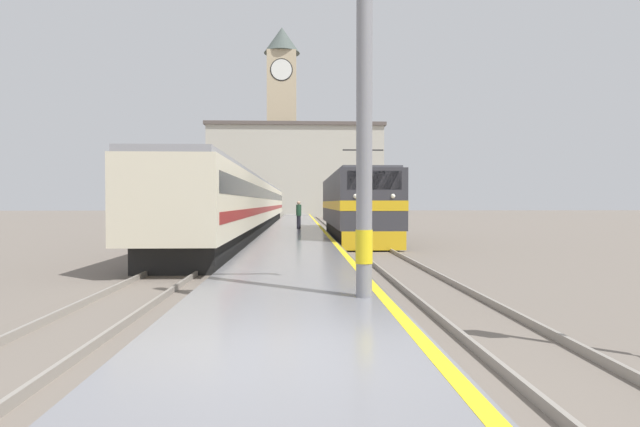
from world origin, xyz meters
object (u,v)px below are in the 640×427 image
at_px(catenary_mast, 368,84).
at_px(person_on_platform, 299,214).
at_px(locomotive_train, 355,206).
at_px(passenger_train, 252,204).
at_px(clock_tower, 282,116).

distance_m(catenary_mast, person_on_platform, 23.36).
relative_size(locomotive_train, catenary_mast, 1.97).
distance_m(passenger_train, person_on_platform, 8.24).
bearing_deg(passenger_train, locomotive_train, -57.85).
bearing_deg(person_on_platform, locomotive_train, -47.68).
height_order(passenger_train, clock_tower, clock_tower).
xyz_separation_m(catenary_mast, clock_tower, (-3.96, 73.04, 12.07)).
distance_m(locomotive_train, catenary_mast, 19.87).
bearing_deg(catenary_mast, passenger_train, 99.07).
height_order(passenger_train, person_on_platform, passenger_train).
xyz_separation_m(locomotive_train, passenger_train, (-6.84, 10.88, 0.05)).
relative_size(locomotive_train, clock_tower, 0.49).
xyz_separation_m(passenger_train, clock_tower, (0.91, 42.53, 14.30)).
bearing_deg(person_on_platform, catenary_mast, -86.95).
bearing_deg(locomotive_train, catenary_mast, -95.72).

